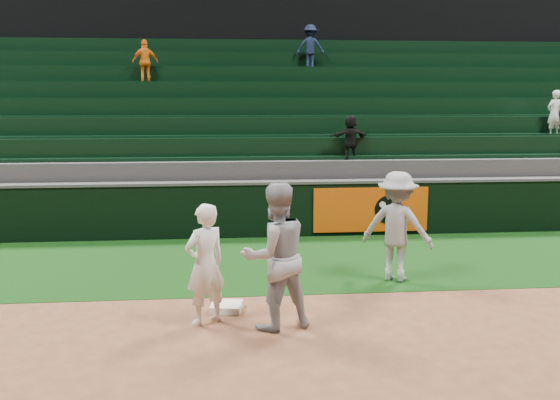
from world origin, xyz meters
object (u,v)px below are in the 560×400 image
object	(u,v)px
first_base	(226,307)
base_coach	(397,227)
first_baseman	(205,264)
baserunner	(275,256)

from	to	relation	value
first_base	base_coach	bearing A→B (deg)	23.21
first_base	first_baseman	xyz separation A→B (m)	(-0.28, -0.51, 0.79)
baserunner	base_coach	size ratio (longest dim) A/B	1.07
first_baseman	base_coach	xyz separation A→B (m)	(3.18, 1.75, 0.10)
first_base	first_baseman	bearing A→B (deg)	-119.02
first_baseman	base_coach	bearing A→B (deg)	175.16
first_base	base_coach	world-z (taller)	base_coach
first_base	base_coach	size ratio (longest dim) A/B	0.24
first_base	baserunner	size ratio (longest dim) A/B	0.22
first_base	first_baseman	distance (m)	0.98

